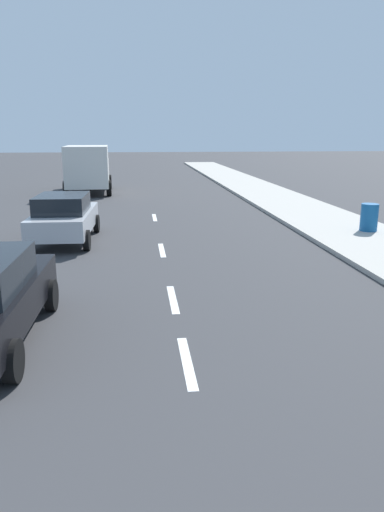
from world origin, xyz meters
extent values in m
plane|color=#38383A|center=(0.00, 20.00, 0.00)|extent=(160.00, 160.00, 0.00)
cube|color=#B2ADA3|center=(6.83, 22.00, 0.07)|extent=(3.60, 80.00, 0.14)
cube|color=white|center=(0.00, 9.97, 0.00)|extent=(0.16, 1.80, 0.01)
cube|color=white|center=(0.00, 12.93, 0.00)|extent=(0.16, 1.80, 0.01)
cube|color=white|center=(0.00, 17.45, 0.00)|extent=(0.16, 1.80, 0.01)
cube|color=white|center=(0.00, 23.42, 0.00)|extent=(0.16, 1.80, 0.01)
cylinder|color=black|center=(-2.48, 12.54, 0.32)|extent=(0.19, 0.64, 0.64)
cylinder|color=black|center=(-2.54, 9.65, 0.32)|extent=(0.19, 0.64, 0.64)
cube|color=#B7BABF|center=(-3.12, 19.12, 0.69)|extent=(1.86, 4.22, 0.64)
cube|color=black|center=(-3.12, 18.91, 1.29)|extent=(1.60, 2.21, 0.56)
cylinder|color=black|center=(-3.96, 20.56, 0.32)|extent=(0.20, 0.64, 0.64)
cylinder|color=black|center=(-2.21, 20.52, 0.32)|extent=(0.20, 0.64, 0.64)
cylinder|color=black|center=(-4.03, 17.73, 0.32)|extent=(0.20, 0.64, 0.64)
cylinder|color=black|center=(-2.28, 17.68, 0.32)|extent=(0.20, 0.64, 0.64)
cube|color=beige|center=(-3.71, 35.04, 1.20)|extent=(2.50, 2.45, 1.40)
cube|color=silver|center=(-3.57, 32.05, 1.65)|extent=(2.59, 4.27, 2.30)
cylinder|color=black|center=(-4.90, 34.85, 0.45)|extent=(0.32, 0.91, 0.90)
cylinder|color=black|center=(-2.50, 34.96, 0.45)|extent=(0.32, 0.91, 0.90)
cylinder|color=black|center=(-4.72, 30.96, 0.45)|extent=(0.32, 0.91, 0.90)
cylinder|color=black|center=(-2.32, 31.07, 0.45)|extent=(0.32, 0.91, 0.90)
cylinder|color=#14518C|center=(7.40, 18.98, 0.62)|extent=(0.60, 0.60, 0.96)
camera|label=1|loc=(-0.70, 3.15, 3.47)|focal=33.56mm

